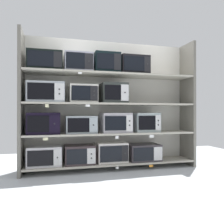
% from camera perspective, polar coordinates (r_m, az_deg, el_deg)
% --- Properties ---
extents(ground, '(6.87, 6.00, 0.02)m').
position_cam_1_polar(ground, '(3.14, 4.84, -18.24)').
color(ground, '#B2B7BC').
extents(back_panel, '(3.07, 0.04, 2.26)m').
position_cam_1_polar(back_panel, '(4.20, -0.88, 2.04)').
color(back_panel, beige).
rests_on(back_panel, ground).
extents(upright_left, '(0.05, 0.47, 2.26)m').
position_cam_1_polar(upright_left, '(3.85, -21.64, 2.26)').
color(upright_left, '#68645B').
rests_on(upright_left, ground).
extents(upright_right, '(0.05, 0.47, 2.26)m').
position_cam_1_polar(upright_right, '(4.55, 18.21, 1.87)').
color(upright_right, '#68645B').
rests_on(upright_right, ground).
extents(shelf_0, '(2.87, 0.47, 0.03)m').
position_cam_1_polar(shelf_0, '(4.04, 0.00, -12.45)').
color(shelf_0, '#ADA899').
rests_on(shelf_0, ground).
extents(microwave_0, '(0.53, 0.38, 0.31)m').
position_cam_1_polar(microwave_0, '(3.88, -16.37, -10.40)').
color(microwave_0, '#B8B6BB').
rests_on(microwave_0, shelf_0).
extents(microwave_1, '(0.49, 0.40, 0.31)m').
position_cam_1_polar(microwave_1, '(3.90, -8.04, -10.37)').
color(microwave_1, '#352A2D').
rests_on(microwave_1, shelf_0).
extents(microwave_2, '(0.51, 0.35, 0.33)m').
position_cam_1_polar(microwave_2, '(4.00, -0.10, -9.93)').
color(microwave_2, silver).
rests_on(microwave_2, shelf_0).
extents(microwave_3, '(0.56, 0.41, 0.29)m').
position_cam_1_polar(microwave_3, '(4.18, 7.77, -9.82)').
color(microwave_3, '#342F34').
rests_on(microwave_3, shelf_0).
extents(price_tag_0, '(0.05, 0.00, 0.03)m').
position_cam_1_polar(price_tag_0, '(3.83, 1.29, -13.68)').
color(price_tag_0, white).
extents(price_tag_1, '(0.07, 0.00, 0.04)m').
position_cam_1_polar(price_tag_1, '(4.03, 9.69, -13.05)').
color(price_tag_1, orange).
extents(shelf_1, '(2.87, 0.47, 0.03)m').
position_cam_1_polar(shelf_1, '(3.96, 0.00, -5.31)').
color(shelf_1, '#ADA899').
extents(microwave_4, '(0.50, 0.38, 0.34)m').
position_cam_1_polar(microwave_4, '(3.82, -16.57, -2.71)').
color(microwave_4, black).
rests_on(microwave_4, shelf_1).
extents(microwave_5, '(0.50, 0.36, 0.28)m').
position_cam_1_polar(microwave_5, '(3.85, -7.68, -3.11)').
color(microwave_5, '#99A4AB').
rests_on(microwave_5, shelf_1).
extents(microwave_6, '(0.50, 0.40, 0.33)m').
position_cam_1_polar(microwave_6, '(3.96, 0.89, -2.67)').
color(microwave_6, '#9F9BA3').
rests_on(microwave_6, shelf_1).
extents(microwave_7, '(0.44, 0.35, 0.33)m').
position_cam_1_polar(microwave_7, '(4.15, 8.39, -2.57)').
color(microwave_7, '#97A5A6').
rests_on(microwave_7, shelf_1).
extents(price_tag_2, '(0.08, 0.00, 0.04)m').
position_cam_1_polar(price_tag_2, '(3.60, -16.14, -6.45)').
color(price_tag_2, beige).
extents(price_tag_3, '(0.05, 0.00, 0.05)m').
position_cam_1_polar(price_tag_3, '(3.74, 1.23, -6.28)').
color(price_tag_3, white).
extents(price_tag_4, '(0.08, 0.00, 0.05)m').
position_cam_1_polar(price_tag_4, '(3.95, 9.81, -5.95)').
color(price_tag_4, white).
extents(shelf_2, '(2.87, 0.47, 0.03)m').
position_cam_1_polar(shelf_2, '(3.95, 0.00, 1.99)').
color(shelf_2, '#ADA899').
extents(microwave_8, '(0.57, 0.43, 0.32)m').
position_cam_1_polar(microwave_8, '(3.83, -16.05, 4.68)').
color(microwave_8, '#9FA8AF').
rests_on(microwave_8, shelf_2).
extents(microwave_9, '(0.45, 0.37, 0.30)m').
position_cam_1_polar(microwave_9, '(3.86, -7.18, 4.47)').
color(microwave_9, silver).
rests_on(microwave_9, shelf_2).
extents(microwave_10, '(0.43, 0.40, 0.34)m').
position_cam_1_polar(microwave_10, '(3.96, 0.39, 4.64)').
color(microwave_10, '#2D3330').
rests_on(microwave_10, shelf_2).
extents(price_tag_5, '(0.05, 0.00, 0.05)m').
position_cam_1_polar(price_tag_5, '(3.58, -15.83, 1.52)').
color(price_tag_5, beige).
extents(price_tag_6, '(0.07, 0.00, 0.04)m').
position_cam_1_polar(price_tag_6, '(3.62, -6.03, 1.59)').
color(price_tag_6, white).
extents(shelf_3, '(2.87, 0.47, 0.03)m').
position_cam_1_polar(shelf_3, '(4.00, 0.00, 9.21)').
color(shelf_3, '#ADA899').
extents(microwave_11, '(0.54, 0.40, 0.30)m').
position_cam_1_polar(microwave_11, '(3.91, -16.29, 11.94)').
color(microwave_11, black).
rests_on(microwave_11, shelf_3).
extents(microwave_12, '(0.46, 0.37, 0.31)m').
position_cam_1_polar(microwave_12, '(3.93, -8.37, 11.94)').
color(microwave_12, '#9899AA').
rests_on(microwave_12, shelf_3).
extents(microwave_13, '(0.43, 0.39, 0.34)m').
position_cam_1_polar(microwave_13, '(4.01, -1.46, 11.87)').
color(microwave_13, black).
rests_on(microwave_13, shelf_3).
extents(microwave_14, '(0.50, 0.36, 0.32)m').
position_cam_1_polar(microwave_14, '(4.15, 5.41, 11.37)').
color(microwave_14, black).
rests_on(microwave_14, shelf_3).
extents(price_tag_7, '(0.06, 0.00, 0.03)m').
position_cam_1_polar(price_tag_7, '(3.66, -7.93, 9.55)').
color(price_tag_7, white).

